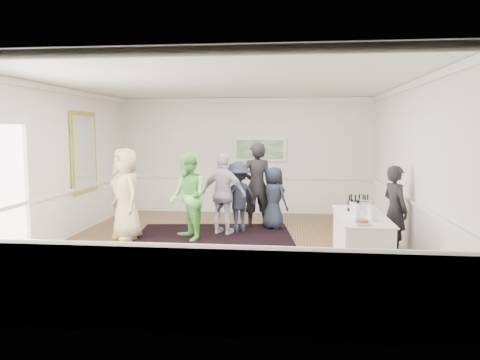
# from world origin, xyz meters

# --- Properties ---
(floor) EXTENTS (8.00, 8.00, 0.00)m
(floor) POSITION_xyz_m (0.00, 0.00, 0.00)
(floor) COLOR brown
(floor) RESTS_ON ground
(ceiling) EXTENTS (7.00, 8.00, 0.02)m
(ceiling) POSITION_xyz_m (0.00, 0.00, 3.20)
(ceiling) COLOR white
(ceiling) RESTS_ON wall_back
(wall_left) EXTENTS (0.02, 8.00, 3.20)m
(wall_left) POSITION_xyz_m (-3.50, 0.00, 1.60)
(wall_left) COLOR white
(wall_left) RESTS_ON floor
(wall_right) EXTENTS (0.02, 8.00, 3.20)m
(wall_right) POSITION_xyz_m (3.50, 0.00, 1.60)
(wall_right) COLOR white
(wall_right) RESTS_ON floor
(wall_back) EXTENTS (7.00, 0.02, 3.20)m
(wall_back) POSITION_xyz_m (0.00, 4.00, 1.60)
(wall_back) COLOR white
(wall_back) RESTS_ON floor
(wall_front) EXTENTS (7.00, 0.02, 3.20)m
(wall_front) POSITION_xyz_m (0.00, -4.00, 1.60)
(wall_front) COLOR white
(wall_front) RESTS_ON floor
(wainscoting) EXTENTS (7.00, 8.00, 1.00)m
(wainscoting) POSITION_xyz_m (0.00, 0.00, 0.50)
(wainscoting) COLOR white
(wainscoting) RESTS_ON floor
(mirror) EXTENTS (0.05, 1.25, 1.85)m
(mirror) POSITION_xyz_m (-3.45, 1.30, 1.80)
(mirror) COLOR gold
(mirror) RESTS_ON wall_left
(landscape_painting) EXTENTS (1.44, 0.06, 0.66)m
(landscape_painting) POSITION_xyz_m (0.40, 3.95, 1.78)
(landscape_painting) COLOR white
(landscape_painting) RESTS_ON wall_back
(area_rug) EXTENTS (3.88, 4.78, 0.02)m
(area_rug) POSITION_xyz_m (-0.27, 0.00, 0.01)
(area_rug) COLOR black
(area_rug) RESTS_ON floor
(serving_table) EXTENTS (0.81, 2.12, 0.86)m
(serving_table) POSITION_xyz_m (2.48, -0.92, 0.43)
(serving_table) COLOR white
(serving_table) RESTS_ON floor
(bartender) EXTENTS (0.62, 0.72, 1.66)m
(bartender) POSITION_xyz_m (3.20, -0.13, 0.83)
(bartender) COLOR black
(bartender) RESTS_ON floor
(guest_tan) EXTENTS (1.09, 1.11, 1.94)m
(guest_tan) POSITION_xyz_m (-2.18, 0.49, 0.97)
(guest_tan) COLOR tan
(guest_tan) RESTS_ON floor
(guest_green) EXTENTS (1.08, 1.13, 1.84)m
(guest_green) POSITION_xyz_m (-0.86, 0.53, 0.92)
(guest_green) COLOR #62C950
(guest_green) RESTS_ON floor
(guest_lilac) EXTENTS (1.13, 0.73, 1.79)m
(guest_lilac) POSITION_xyz_m (-0.20, 1.18, 0.90)
(guest_lilac) COLOR silver
(guest_lilac) RESTS_ON floor
(guest_dark_a) EXTENTS (1.16, 1.11, 1.59)m
(guest_dark_a) POSITION_xyz_m (0.08, 1.43, 0.79)
(guest_dark_a) COLOR #1C222F
(guest_dark_a) RESTS_ON floor
(guest_dark_b) EXTENTS (0.83, 0.64, 2.02)m
(guest_dark_b) POSITION_xyz_m (0.46, 2.02, 1.01)
(guest_dark_b) COLOR black
(guest_dark_b) RESTS_ON floor
(guest_navy) EXTENTS (0.85, 0.80, 1.46)m
(guest_navy) POSITION_xyz_m (0.88, 1.84, 0.73)
(guest_navy) COLOR #1C222F
(guest_navy) RESTS_ON floor
(wine_bottles) EXTENTS (0.40, 0.21, 0.31)m
(wine_bottles) POSITION_xyz_m (2.49, -0.48, 1.01)
(wine_bottles) COLOR black
(wine_bottles) RESTS_ON serving_table
(juice_pitchers) EXTENTS (0.37, 0.61, 0.24)m
(juice_pitchers) POSITION_xyz_m (2.46, -1.20, 0.98)
(juice_pitchers) COLOR #6BBE44
(juice_pitchers) RESTS_ON serving_table
(ice_bucket) EXTENTS (0.26, 0.26, 0.25)m
(ice_bucket) POSITION_xyz_m (2.57, -0.75, 0.97)
(ice_bucket) COLOR silver
(ice_bucket) RESTS_ON serving_table
(nut_bowl) EXTENTS (0.26, 0.26, 0.08)m
(nut_bowl) POSITION_xyz_m (2.36, -1.77, 0.90)
(nut_bowl) COLOR white
(nut_bowl) RESTS_ON serving_table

